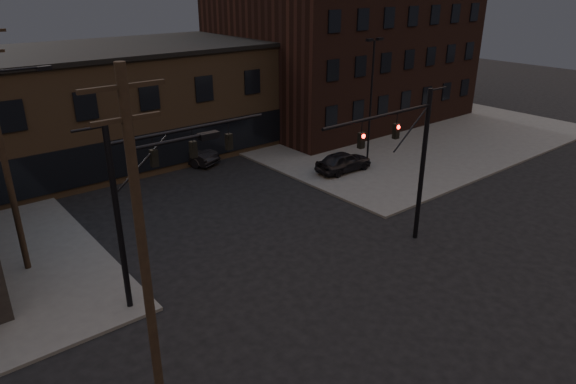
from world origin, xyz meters
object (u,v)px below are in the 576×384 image
at_px(parked_car_lot_a, 344,161).
at_px(car_crossing, 187,152).
at_px(parked_car_lot_b, 278,126).
at_px(traffic_signal_far, 146,191).
at_px(traffic_signal_near, 410,154).

relative_size(parked_car_lot_a, car_crossing, 0.86).
bearing_deg(parked_car_lot_a, car_crossing, 41.70).
distance_m(parked_car_lot_b, car_crossing, 10.29).
bearing_deg(parked_car_lot_b, car_crossing, 102.78).
relative_size(parked_car_lot_a, parked_car_lot_b, 1.05).
bearing_deg(parked_car_lot_a, traffic_signal_far, 111.27).
bearing_deg(parked_car_lot_a, traffic_signal_near, 153.66).
height_order(parked_car_lot_b, car_crossing, car_crossing).
xyz_separation_m(traffic_signal_far, parked_car_lot_a, (17.21, 5.98, -4.13)).
bearing_deg(traffic_signal_far, car_crossing, 57.21).
distance_m(traffic_signal_far, parked_car_lot_b, 26.37).
relative_size(traffic_signal_near, parked_car_lot_b, 1.97).
height_order(traffic_signal_far, parked_car_lot_b, traffic_signal_far).
height_order(parked_car_lot_a, car_crossing, car_crossing).
distance_m(traffic_signal_near, parked_car_lot_a, 11.52).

